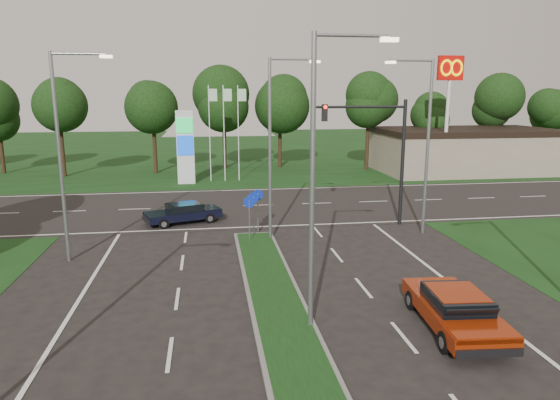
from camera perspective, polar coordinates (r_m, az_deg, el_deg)
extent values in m
cube|color=black|center=(63.76, -6.30, 5.39)|extent=(160.00, 50.00, 0.02)
cube|color=black|center=(33.19, -4.24, -0.68)|extent=(160.00, 12.00, 0.02)
cube|color=slate|center=(14.45, 1.91, -17.96)|extent=(2.00, 26.00, 0.12)
cube|color=gray|center=(50.80, 20.33, 5.31)|extent=(16.00, 9.00, 4.00)
cylinder|color=gray|center=(14.89, 3.69, 1.25)|extent=(0.16, 0.16, 9.00)
cylinder|color=gray|center=(14.99, 8.26, 18.11)|extent=(2.20, 0.10, 0.10)
cube|color=#FFF2CC|center=(15.32, 12.39, 17.46)|extent=(0.50, 0.22, 0.12)
cylinder|color=gray|center=(24.66, -1.16, 5.55)|extent=(0.16, 0.16, 9.00)
cylinder|color=gray|center=(24.72, 1.43, 15.78)|extent=(2.20, 0.10, 0.10)
cube|color=#FFF2CC|center=(24.92, 4.01, 15.49)|extent=(0.50, 0.22, 0.12)
cylinder|color=gray|center=(23.33, -23.85, 4.15)|extent=(0.16, 0.16, 9.00)
cylinder|color=gray|center=(22.95, -22.07, 15.23)|extent=(2.20, 0.10, 0.10)
cube|color=#FFF2CC|center=(22.72, -19.25, 15.21)|extent=(0.50, 0.22, 0.12)
cylinder|color=gray|center=(26.94, 16.51, 5.61)|extent=(0.16, 0.16, 9.00)
cylinder|color=gray|center=(26.40, 14.85, 15.15)|extent=(2.20, 0.10, 0.10)
cube|color=#FFF2CC|center=(25.99, 12.52, 15.10)|extent=(0.50, 0.22, 0.12)
cylinder|color=black|center=(28.68, 13.82, 4.10)|extent=(0.20, 0.20, 7.00)
cylinder|color=black|center=(27.59, 9.24, 10.46)|extent=(5.00, 0.14, 0.14)
cube|color=black|center=(27.06, 5.12, 9.90)|extent=(0.28, 0.28, 0.90)
sphere|color=#FF190C|center=(26.88, 5.22, 10.52)|extent=(0.20, 0.20, 0.20)
cylinder|color=gray|center=(24.67, -3.51, -2.51)|extent=(0.06, 0.06, 2.20)
cylinder|color=#0C26A5|center=(24.44, -3.54, -0.24)|extent=(0.56, 0.04, 0.56)
cylinder|color=gray|center=(25.66, -3.04, -1.93)|extent=(0.06, 0.06, 2.20)
cylinder|color=#0C26A5|center=(25.44, -3.06, 0.26)|extent=(0.56, 0.04, 0.56)
cylinder|color=gray|center=(26.37, -2.53, -1.54)|extent=(0.06, 0.06, 2.20)
cylinder|color=#0C26A5|center=(26.15, -2.55, 0.59)|extent=(0.56, 0.04, 0.56)
cube|color=silver|center=(41.56, -10.76, 5.90)|extent=(1.40, 0.30, 6.00)
cube|color=#0CA53F|center=(41.24, -10.87, 8.36)|extent=(1.30, 0.08, 1.20)
cube|color=#0C3FBF|center=(41.36, -10.78, 6.15)|extent=(1.30, 0.08, 1.60)
cylinder|color=silver|center=(42.43, -8.04, 7.47)|extent=(0.08, 0.08, 8.00)
cube|color=#B2D8B2|center=(42.31, -7.69, 11.80)|extent=(0.70, 0.02, 1.00)
cylinder|color=silver|center=(42.46, -6.41, 7.51)|extent=(0.08, 0.08, 8.00)
cube|color=#B2D8B2|center=(42.35, -6.03, 11.85)|extent=(0.70, 0.02, 1.00)
cylinder|color=silver|center=(42.52, -4.78, 7.55)|extent=(0.08, 0.08, 8.00)
cube|color=#B2D8B2|center=(42.41, -4.37, 11.88)|extent=(0.70, 0.02, 1.00)
cylinder|color=silver|center=(45.18, 18.52, 8.51)|extent=(0.30, 0.30, 10.00)
cube|color=#BF0C07|center=(45.17, 18.90, 14.08)|extent=(2.20, 0.35, 2.00)
torus|color=#FFC600|center=(44.77, 18.51, 14.13)|extent=(1.06, 0.16, 1.06)
torus|color=#FFC600|center=(45.18, 19.56, 14.04)|extent=(1.06, 0.16, 1.06)
cylinder|color=black|center=(48.63, -5.67, 5.96)|extent=(0.36, 0.36, 4.40)
sphere|color=black|center=(48.37, -5.78, 11.03)|extent=(6.00, 6.00, 6.00)
sphere|color=black|center=(48.18, -5.43, 12.23)|extent=(4.80, 4.80, 4.80)
cube|color=maroon|center=(16.98, 19.30, -11.91)|extent=(2.29, 4.81, 0.48)
cube|color=black|center=(16.73, 19.53, -10.60)|extent=(1.79, 2.18, 0.45)
cube|color=maroon|center=(16.65, 19.59, -9.89)|extent=(1.66, 1.80, 0.04)
cylinder|color=black|center=(18.06, 14.79, -11.03)|extent=(0.27, 0.67, 0.66)
cylinder|color=black|center=(18.67, 19.98, -10.59)|extent=(0.27, 0.67, 0.66)
cylinder|color=black|center=(15.53, 18.33, -15.22)|extent=(0.27, 0.67, 0.66)
cylinder|color=black|center=(16.23, 24.26, -14.46)|extent=(0.27, 0.67, 0.66)
cube|color=black|center=(29.14, -11.04, -1.61)|extent=(4.51, 3.01, 0.43)
cube|color=black|center=(29.07, -10.91, -0.81)|extent=(2.22, 1.98, 0.40)
cube|color=black|center=(29.03, -10.93, -0.43)|extent=(1.88, 1.79, 0.04)
cylinder|color=black|center=(28.12, -13.17, -2.68)|extent=(0.62, 0.38, 0.59)
cylinder|color=black|center=(29.58, -13.94, -2.00)|extent=(0.62, 0.38, 0.59)
cylinder|color=black|center=(28.88, -8.03, -2.10)|extent=(0.62, 0.38, 0.59)
cylinder|color=black|center=(30.30, -9.03, -1.46)|extent=(0.62, 0.38, 0.59)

